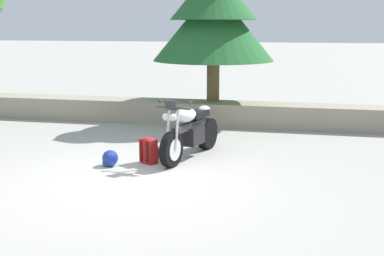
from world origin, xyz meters
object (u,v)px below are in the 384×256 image
(motorcycle_white_centre, at_px, (190,132))
(pine_tree_mid_left, at_px, (214,12))
(rider_backpack, at_px, (149,150))
(rider_helmet, at_px, (110,158))

(motorcycle_white_centre, bearing_deg, pine_tree_mid_left, 92.46)
(pine_tree_mid_left, bearing_deg, rider_backpack, -97.08)
(pine_tree_mid_left, bearing_deg, rider_helmet, -104.55)
(rider_backpack, xyz_separation_m, rider_helmet, (-0.61, -0.32, -0.11))
(motorcycle_white_centre, distance_m, rider_backpack, 0.86)
(rider_helmet, height_order, pine_tree_mid_left, pine_tree_mid_left)
(rider_backpack, bearing_deg, motorcycle_white_centre, 40.08)
(rider_backpack, distance_m, pine_tree_mid_left, 4.65)
(motorcycle_white_centre, xyz_separation_m, rider_helmet, (-1.24, -0.85, -0.35))
(motorcycle_white_centre, distance_m, pine_tree_mid_left, 4.05)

